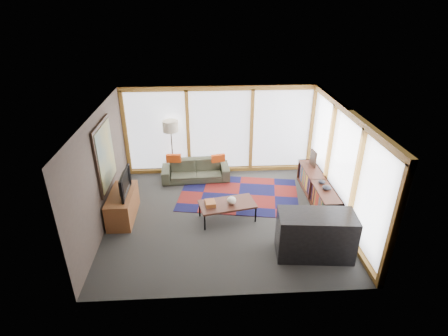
{
  "coord_description": "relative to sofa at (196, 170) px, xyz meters",
  "views": [
    {
      "loc": [
        -0.43,
        -7.05,
        4.8
      ],
      "look_at": [
        0.0,
        0.4,
        1.1
      ],
      "focal_mm": 28.0,
      "sensor_mm": 36.0,
      "label": 1
    }
  ],
  "objects": [
    {
      "name": "television",
      "position": [
        -1.65,
        -1.86,
        0.65
      ],
      "size": [
        0.13,
        0.96,
        0.55
      ],
      "primitive_type": "imported",
      "rotation": [
        0.0,
        0.0,
        1.57
      ],
      "color": "black",
      "rests_on": "tv_console"
    },
    {
      "name": "ground",
      "position": [
        0.73,
        -1.95,
        -0.28
      ],
      "size": [
        5.5,
        5.5,
        0.0
      ],
      "primitive_type": "plane",
      "color": "#2C2C29",
      "rests_on": "ground"
    },
    {
      "name": "rug",
      "position": [
        1.16,
        -0.96,
        -0.27
      ],
      "size": [
        3.41,
        2.5,
        0.01
      ],
      "primitive_type": "cube",
      "rotation": [
        0.0,
        0.0,
        -0.17
      ],
      "color": "maroon",
      "rests_on": "ground"
    },
    {
      "name": "shelf_picture",
      "position": [
        3.22,
        -0.55,
        0.55
      ],
      "size": [
        0.08,
        0.34,
        0.44
      ],
      "primitive_type": "cube",
      "rotation": [
        0.0,
        0.0,
        0.11
      ],
      "color": "black",
      "rests_on": "bookshelf"
    },
    {
      "name": "pillow_right",
      "position": [
        0.65,
        -0.04,
        0.39
      ],
      "size": [
        0.4,
        0.2,
        0.21
      ],
      "primitive_type": "cube",
      "rotation": [
        0.0,
        0.0,
        0.24
      ],
      "color": "#B33B0F",
      "rests_on": "sofa"
    },
    {
      "name": "tv_console",
      "position": [
        -1.7,
        -1.86,
        0.05
      ],
      "size": [
        0.55,
        1.31,
        0.66
      ],
      "primitive_type": "cube",
      "color": "brown",
      "rests_on": "ground"
    },
    {
      "name": "coffee_table",
      "position": [
        0.78,
        -2.07,
        -0.06
      ],
      "size": [
        1.4,
        0.9,
        0.43
      ],
      "primitive_type": null,
      "rotation": [
        0.0,
        0.0,
        0.21
      ],
      "color": "#361D16",
      "rests_on": "ground"
    },
    {
      "name": "book_stack",
      "position": [
        0.38,
        -2.12,
        0.2
      ],
      "size": [
        0.26,
        0.31,
        0.1
      ],
      "primitive_type": "cube",
      "rotation": [
        0.0,
        0.0,
        0.14
      ],
      "color": "#9A5528",
      "rests_on": "coffee_table"
    },
    {
      "name": "sofa",
      "position": [
        0.0,
        0.0,
        0.0
      ],
      "size": [
        1.95,
        0.85,
        0.56
      ],
      "primitive_type": "imported",
      "rotation": [
        0.0,
        0.0,
        0.05
      ],
      "color": "#333626",
      "rests_on": "ground"
    },
    {
      "name": "vase",
      "position": [
        0.87,
        -2.1,
        0.25
      ],
      "size": [
        0.26,
        0.26,
        0.19
      ],
      "primitive_type": "ellipsoid",
      "rotation": [
        0.0,
        0.0,
        -0.24
      ],
      "color": "beige",
      "rests_on": "coffee_table"
    },
    {
      "name": "room_envelope",
      "position": [
        1.22,
        -1.39,
        1.26
      ],
      "size": [
        5.52,
        5.02,
        2.62
      ],
      "color": "#413630",
      "rests_on": "ground"
    },
    {
      "name": "pillow_left",
      "position": [
        -0.61,
        0.01,
        0.39
      ],
      "size": [
        0.42,
        0.14,
        0.23
      ],
      "primitive_type": "cube",
      "rotation": [
        0.0,
        0.0,
        -0.04
      ],
      "color": "#B33B0F",
      "rests_on": "sofa"
    },
    {
      "name": "bar_counter",
      "position": [
        2.46,
        -3.44,
        0.2
      ],
      "size": [
        1.58,
        0.85,
        0.96
      ],
      "primitive_type": "cube",
      "rotation": [
        0.0,
        0.0,
        -0.09
      ],
      "color": "black",
      "rests_on": "ground"
    },
    {
      "name": "bowl_b",
      "position": [
        3.16,
        -1.56,
        0.37
      ],
      "size": [
        0.21,
        0.21,
        0.09
      ],
      "primitive_type": "ellipsoid",
      "rotation": [
        0.0,
        0.0,
        0.22
      ],
      "color": "black",
      "rests_on": "bookshelf"
    },
    {
      "name": "floor_lamp",
      "position": [
        -0.64,
        0.13,
        0.59
      ],
      "size": [
        0.44,
        0.44,
        1.74
      ],
      "primitive_type": null,
      "color": "#312518",
      "rests_on": "ground"
    },
    {
      "name": "bowl_a",
      "position": [
        3.18,
        -1.87,
        0.38
      ],
      "size": [
        0.25,
        0.25,
        0.11
      ],
      "primitive_type": "ellipsoid",
      "rotation": [
        0.0,
        0.0,
        0.22
      ],
      "color": "black",
      "rests_on": "bookshelf"
    },
    {
      "name": "bookshelf",
      "position": [
        3.16,
        -1.35,
        0.02
      ],
      "size": [
        0.44,
        2.43,
        0.61
      ],
      "primitive_type": null,
      "color": "#361D16",
      "rests_on": "ground"
    }
  ]
}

